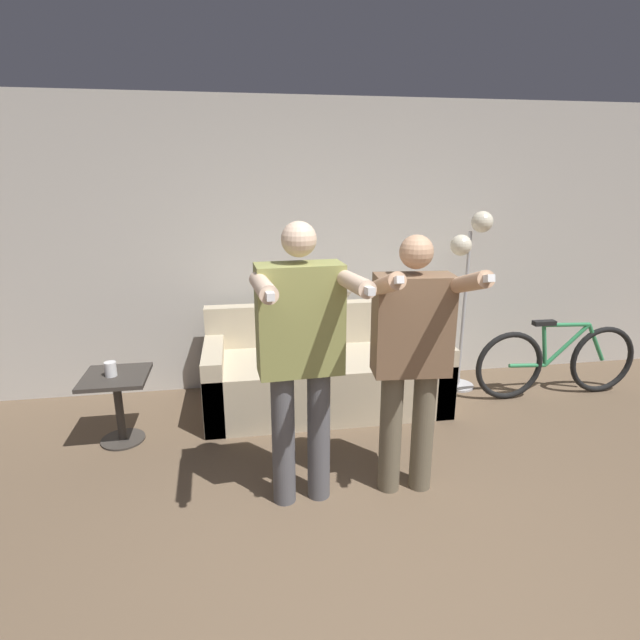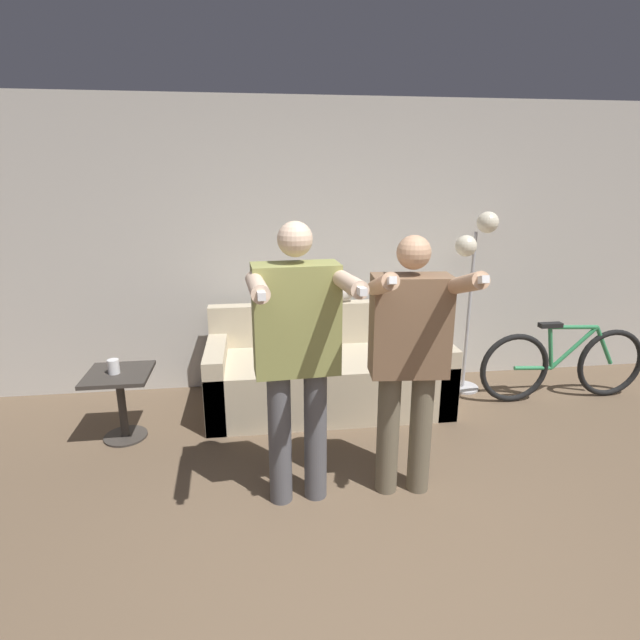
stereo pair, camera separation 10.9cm
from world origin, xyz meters
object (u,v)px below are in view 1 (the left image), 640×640
Objects in this scene: couch at (325,374)px; floor_lamp at (469,258)px; person_left at (301,348)px; cat at (330,294)px; cup at (111,369)px; person_right at (412,350)px; side_table at (117,394)px; bicycle at (557,361)px.

couch is 1.23× the size of floor_lamp.
cat is (0.48, 1.62, -0.09)m from person_left.
cup is at bearing -158.35° from cat.
floor_lamp reaches higher than person_right.
side_table is 3.74m from bicycle.
cat is 5.05× the size of cup.
floor_lamp is at bearing 59.58° from person_right.
bicycle is at bearing 37.11° from person_right.
person_left is 1.70m from cat.
person_left is 1.04× the size of floor_lamp.
floor_lamp reaches higher than side_table.
cat is (-0.19, 1.63, -0.04)m from person_right.
cup is at bearing -176.74° from bicycle.
person_left is 1.05× the size of person_right.
couch is 1.53m from person_left.
floor_lamp is (1.23, -0.16, 0.32)m from cat.
person_right reaches higher than side_table.
cup is (-1.76, -0.70, -0.32)m from cat.
person_left is at bearing -155.27° from bicycle.
couch reaches higher than bicycle.
bicycle is (0.77, -0.32, -0.91)m from floor_lamp.
person_left reaches higher than couch.
couch is 1.65m from floor_lamp.
floor_lamp is 15.30× the size of cup.
cup is (-2.99, -0.54, -0.65)m from floor_lamp.
person_left reaches higher than bicycle.
person_left is at bearing -175.22° from person_right.
couch is at bearing 107.87° from person_right.
couch is 0.72m from cat.
person_left is 2.26m from floor_lamp.
person_left is 0.67m from person_right.
side_table is 0.35× the size of bicycle.
person_left is at bearing -105.83° from couch.
person_right is at bearing -125.27° from floor_lamp.
person_right is (0.30, -1.30, 0.67)m from couch.
person_right is (0.67, -0.00, -0.05)m from person_left.
floor_lamp is at bearing 10.18° from cup.
cup is at bearing -155.49° from side_table.
bicycle is (3.74, 0.20, -0.05)m from side_table.
person_right is 15.19× the size of cup.
cup is 3.78m from bicycle.
floor_lamp is at bearing 37.06° from person_left.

